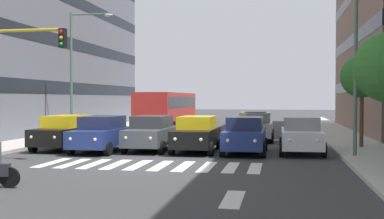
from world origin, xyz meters
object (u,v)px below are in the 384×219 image
object	(u,v)px
car_0	(301,135)
car_row2_1	(253,126)
traffic_light_gantry	(3,72)
car_4	(102,133)
street_lamp_right	(78,62)
car_row2_0	(257,126)
car_2	(197,134)
street_lamp_left	(344,48)
car_3	(151,133)
car_5	(65,132)
street_tree_1	(362,77)
car_1	(245,135)
bus_behind_traffic	(168,108)

from	to	relation	value
car_0	car_row2_1	xyz separation A→B (m)	(2.61, -6.87, 0.00)
traffic_light_gantry	car_row2_1	bearing A→B (deg)	-127.48
car_4	street_lamp_right	size ratio (longest dim) A/B	0.56
car_row2_0	car_row2_1	world-z (taller)	same
car_0	traffic_light_gantry	size ratio (longest dim) A/B	0.81
car_2	street_lamp_left	xyz separation A→B (m)	(-6.64, 1.32, 3.86)
car_3	street_lamp_left	world-z (taller)	street_lamp_left
car_5	street_lamp_left	xyz separation A→B (m)	(-13.40, 1.19, 3.86)
traffic_light_gantry	street_lamp_left	xyz separation A→B (m)	(-13.68, -3.72, 1.09)
car_row2_0	car_5	bearing A→B (deg)	35.00
street_tree_1	car_1	bearing A→B (deg)	25.46
car_4	street_lamp_left	size ratio (longest dim) A/B	0.59
car_row2_0	car_row2_1	size ratio (longest dim) A/B	1.00
car_row2_0	street_lamp_left	bearing A→B (deg)	117.60
car_3	car_row2_0	xyz separation A→B (m)	(-4.91, -6.22, 0.00)
car_4	car_5	world-z (taller)	same
car_row2_0	car_1	bearing A→B (deg)	87.85
car_row2_1	street_tree_1	xyz separation A→B (m)	(-5.66, 4.72, 2.78)
car_2	car_row2_0	xyz separation A→B (m)	(-2.59, -6.42, 0.00)
street_tree_1	car_row2_1	bearing A→B (deg)	-39.83
car_4	car_5	xyz separation A→B (m)	(2.23, -0.65, 0.00)
car_2	traffic_light_gantry	bearing A→B (deg)	35.64
car_3	traffic_light_gantry	bearing A→B (deg)	48.04
car_3	car_4	distance (m)	2.43
traffic_light_gantry	street_tree_1	size ratio (longest dim) A/B	1.19
car_0	street_lamp_left	size ratio (longest dim) A/B	0.59
street_lamp_right	car_row2_1	bearing A→B (deg)	-172.77
car_1	car_2	distance (m)	2.35
car_2	car_3	size ratio (longest dim) A/B	1.00
car_3	street_lamp_right	distance (m)	9.38
car_row2_0	bus_behind_traffic	size ratio (longest dim) A/B	0.42
car_4	car_row2_0	size ratio (longest dim) A/B	1.00
car_1	car_2	bearing A→B (deg)	-5.65
car_4	bus_behind_traffic	xyz separation A→B (m)	(-0.00, -13.73, 0.97)
car_1	car_3	distance (m)	4.68
car_2	bus_behind_traffic	size ratio (longest dim) A/B	0.42
car_5	traffic_light_gantry	size ratio (longest dim) A/B	0.81
traffic_light_gantry	street_lamp_left	distance (m)	14.22
car_5	bus_behind_traffic	size ratio (longest dim) A/B	0.42
car_row2_0	street_lamp_left	size ratio (longest dim) A/B	0.59
car_0	street_tree_1	xyz separation A→B (m)	(-3.05, -2.15, 2.78)
street_tree_1	street_lamp_left	bearing A→B (deg)	70.31
car_1	car_row2_0	distance (m)	6.65
car_1	car_0	bearing A→B (deg)	-168.34
car_row2_0	traffic_light_gantry	size ratio (longest dim) A/B	0.81
car_row2_0	car_row2_1	xyz separation A→B (m)	(0.26, -0.76, 0.00)
car_3	traffic_light_gantry	world-z (taller)	traffic_light_gantry
car_0	street_lamp_right	distance (m)	15.23
car_3	car_row2_1	xyz separation A→B (m)	(-4.65, -6.98, 0.00)
street_tree_1	car_3	bearing A→B (deg)	12.36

